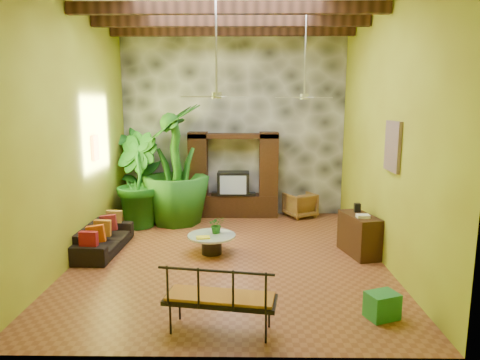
{
  "coord_description": "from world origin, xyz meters",
  "views": [
    {
      "loc": [
        0.32,
        -8.26,
        3.07
      ],
      "look_at": [
        0.22,
        0.2,
        1.54
      ],
      "focal_mm": 32.0,
      "sensor_mm": 36.0,
      "label": 1
    }
  ],
  "objects_px": {
    "tall_plant_c": "(175,165)",
    "iron_bench": "(220,296)",
    "side_console": "(359,235)",
    "ceiling_fan_front": "(217,84)",
    "coffee_table": "(212,241)",
    "sofa": "(103,238)",
    "tall_plant_b": "(136,180)",
    "ceiling_fan_back": "(305,87)",
    "green_bin": "(382,305)",
    "wicker_armchair": "(300,205)",
    "entertainment_center": "(233,181)",
    "tall_plant_a": "(139,171)"
  },
  "relations": [
    {
      "from": "sofa",
      "to": "tall_plant_b",
      "type": "relative_size",
      "value": 0.81
    },
    {
      "from": "wicker_armchair",
      "to": "iron_bench",
      "type": "xyz_separation_m",
      "value": [
        -1.83,
        -6.04,
        0.2
      ]
    },
    {
      "from": "iron_bench",
      "to": "side_console",
      "type": "bearing_deg",
      "value": 58.5
    },
    {
      "from": "ceiling_fan_front",
      "to": "tall_plant_b",
      "type": "bearing_deg",
      "value": 130.7
    },
    {
      "from": "entertainment_center",
      "to": "iron_bench",
      "type": "xyz_separation_m",
      "value": [
        -0.01,
        -6.09,
        -0.43
      ]
    },
    {
      "from": "entertainment_center",
      "to": "ceiling_fan_front",
      "type": "distance_m",
      "value": 4.3
    },
    {
      "from": "sofa",
      "to": "iron_bench",
      "type": "height_order",
      "value": "iron_bench"
    },
    {
      "from": "side_console",
      "to": "ceiling_fan_back",
      "type": "bearing_deg",
      "value": 121.29
    },
    {
      "from": "tall_plant_a",
      "to": "tall_plant_c",
      "type": "bearing_deg",
      "value": -32.88
    },
    {
      "from": "entertainment_center",
      "to": "tall_plant_b",
      "type": "xyz_separation_m",
      "value": [
        -2.4,
        -0.98,
        0.21
      ]
    },
    {
      "from": "wicker_armchair",
      "to": "tall_plant_a",
      "type": "distance_m",
      "value": 4.48
    },
    {
      "from": "entertainment_center",
      "to": "tall_plant_a",
      "type": "xyz_separation_m",
      "value": [
        -2.57,
        0.01,
        0.28
      ]
    },
    {
      "from": "tall_plant_c",
      "to": "side_console",
      "type": "height_order",
      "value": "tall_plant_c"
    },
    {
      "from": "tall_plant_c",
      "to": "iron_bench",
      "type": "bearing_deg",
      "value": -75.04
    },
    {
      "from": "sofa",
      "to": "wicker_armchair",
      "type": "height_order",
      "value": "wicker_armchair"
    },
    {
      "from": "coffee_table",
      "to": "iron_bench",
      "type": "bearing_deg",
      "value": -83.44
    },
    {
      "from": "ceiling_fan_front",
      "to": "tall_plant_c",
      "type": "distance_m",
      "value": 3.62
    },
    {
      "from": "entertainment_center",
      "to": "green_bin",
      "type": "distance_m",
      "value": 6.14
    },
    {
      "from": "ceiling_fan_front",
      "to": "side_console",
      "type": "bearing_deg",
      "value": 10.8
    },
    {
      "from": "tall_plant_b",
      "to": "coffee_table",
      "type": "distance_m",
      "value": 2.99
    },
    {
      "from": "ceiling_fan_back",
      "to": "sofa",
      "type": "relative_size",
      "value": 0.98
    },
    {
      "from": "wicker_armchair",
      "to": "coffee_table",
      "type": "height_order",
      "value": "wicker_armchair"
    },
    {
      "from": "sofa",
      "to": "tall_plant_b",
      "type": "distance_m",
      "value": 2.1
    },
    {
      "from": "tall_plant_c",
      "to": "green_bin",
      "type": "height_order",
      "value": "tall_plant_c"
    },
    {
      "from": "ceiling_fan_front",
      "to": "iron_bench",
      "type": "distance_m",
      "value": 3.84
    },
    {
      "from": "ceiling_fan_front",
      "to": "coffee_table",
      "type": "distance_m",
      "value": 3.2
    },
    {
      "from": "ceiling_fan_back",
      "to": "tall_plant_b",
      "type": "relative_size",
      "value": 0.79
    },
    {
      "from": "wicker_armchair",
      "to": "tall_plant_b",
      "type": "relative_size",
      "value": 0.31
    },
    {
      "from": "ceiling_fan_front",
      "to": "tall_plant_a",
      "type": "bearing_deg",
      "value": 123.72
    },
    {
      "from": "iron_bench",
      "to": "coffee_table",
      "type": "bearing_deg",
      "value": 105.7
    },
    {
      "from": "ceiling_fan_front",
      "to": "iron_bench",
      "type": "relative_size",
      "value": 1.18
    },
    {
      "from": "ceiling_fan_back",
      "to": "green_bin",
      "type": "bearing_deg",
      "value": -79.3
    },
    {
      "from": "entertainment_center",
      "to": "ceiling_fan_front",
      "type": "bearing_deg",
      "value": -93.24
    },
    {
      "from": "ceiling_fan_front",
      "to": "side_console",
      "type": "relative_size",
      "value": 1.79
    },
    {
      "from": "entertainment_center",
      "to": "tall_plant_a",
      "type": "height_order",
      "value": "tall_plant_a"
    },
    {
      "from": "tall_plant_c",
      "to": "green_bin",
      "type": "bearing_deg",
      "value": -52.73
    },
    {
      "from": "wicker_armchair",
      "to": "iron_bench",
      "type": "relative_size",
      "value": 0.47
    },
    {
      "from": "tall_plant_b",
      "to": "green_bin",
      "type": "relative_size",
      "value": 5.41
    },
    {
      "from": "tall_plant_a",
      "to": "coffee_table",
      "type": "relative_size",
      "value": 2.53
    },
    {
      "from": "sofa",
      "to": "tall_plant_c",
      "type": "height_order",
      "value": "tall_plant_c"
    },
    {
      "from": "entertainment_center",
      "to": "tall_plant_a",
      "type": "distance_m",
      "value": 2.58
    },
    {
      "from": "tall_plant_c",
      "to": "side_console",
      "type": "bearing_deg",
      "value": -29.11
    },
    {
      "from": "green_bin",
      "to": "tall_plant_c",
      "type": "bearing_deg",
      "value": 127.27
    },
    {
      "from": "entertainment_center",
      "to": "wicker_armchair",
      "type": "distance_m",
      "value": 1.92
    },
    {
      "from": "sofa",
      "to": "tall_plant_b",
      "type": "xyz_separation_m",
      "value": [
        0.25,
        1.88,
        0.9
      ]
    },
    {
      "from": "sofa",
      "to": "green_bin",
      "type": "distance_m",
      "value": 5.67
    },
    {
      "from": "tall_plant_a",
      "to": "tall_plant_b",
      "type": "xyz_separation_m",
      "value": [
        0.17,
        -1.0,
        -0.07
      ]
    },
    {
      "from": "wicker_armchair",
      "to": "entertainment_center",
      "type": "bearing_deg",
      "value": -29.41
    },
    {
      "from": "ceiling_fan_back",
      "to": "coffee_table",
      "type": "xyz_separation_m",
      "value": [
        -1.97,
        -1.05,
        -3.15
      ]
    },
    {
      "from": "sofa",
      "to": "tall_plant_a",
      "type": "bearing_deg",
      "value": 0.22
    }
  ]
}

